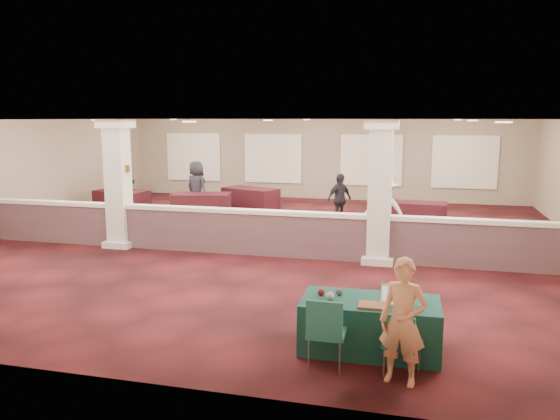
% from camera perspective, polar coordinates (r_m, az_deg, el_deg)
% --- Properties ---
extents(ground, '(16.00, 16.00, 0.00)m').
position_cam_1_polar(ground, '(14.59, -1.23, -3.25)').
color(ground, '#4C1316').
rests_on(ground, ground).
extents(wall_back, '(16.00, 0.04, 3.20)m').
position_cam_1_polar(wall_back, '(22.10, 4.32, 5.31)').
color(wall_back, gray).
rests_on(wall_back, ground).
extents(wall_front, '(16.00, 0.04, 3.20)m').
position_cam_1_polar(wall_front, '(7.05, -18.92, -4.44)').
color(wall_front, gray).
rests_on(wall_front, ground).
extents(wall_left, '(0.04, 16.00, 3.20)m').
position_cam_1_polar(wall_left, '(18.16, -26.42, 3.40)').
color(wall_left, gray).
rests_on(wall_left, ground).
extents(ceiling, '(16.00, 16.00, 0.02)m').
position_cam_1_polar(ceiling, '(14.23, -1.27, 9.41)').
color(ceiling, white).
rests_on(ceiling, wall_back).
extents(partition_wall, '(15.60, 0.28, 1.10)m').
position_cam_1_polar(partition_wall, '(13.06, -2.99, -2.24)').
color(partition_wall, brown).
rests_on(partition_wall, ground).
extents(column_left, '(0.72, 0.72, 3.20)m').
position_cam_1_polar(column_left, '(14.32, -16.55, 2.75)').
color(column_left, silver).
rests_on(column_left, ground).
extents(column_right, '(0.72, 0.72, 3.20)m').
position_cam_1_polar(column_right, '(12.34, 10.40, 1.95)').
color(column_right, silver).
rests_on(column_right, ground).
extents(sconce_left, '(0.12, 0.12, 0.18)m').
position_cam_1_polar(sconce_left, '(14.42, -17.58, 4.20)').
color(sconce_left, brown).
rests_on(sconce_left, column_left).
extents(sconce_right, '(0.12, 0.12, 0.18)m').
position_cam_1_polar(sconce_right, '(14.14, -15.64, 4.19)').
color(sconce_right, brown).
rests_on(sconce_right, column_left).
extents(near_table, '(1.94, 1.01, 0.74)m').
position_cam_1_polar(near_table, '(7.94, 9.36, -11.80)').
color(near_table, '#0E3533').
rests_on(near_table, ground).
extents(conf_chair_main, '(0.52, 0.53, 0.86)m').
position_cam_1_polar(conf_chair_main, '(7.18, 12.49, -13.10)').
color(conf_chair_main, '#1D564B').
rests_on(conf_chair_main, ground).
extents(conf_chair_side, '(0.49, 0.50, 0.98)m').
position_cam_1_polar(conf_chair_side, '(7.21, 4.81, -12.16)').
color(conf_chair_side, '#1D564B').
rests_on(conf_chair_side, ground).
extents(woman, '(0.64, 0.49, 1.59)m').
position_cam_1_polar(woman, '(6.96, 12.72, -11.31)').
color(woman, '#CF775A').
rests_on(woman, ground).
extents(far_table_front_left, '(2.07, 1.35, 0.77)m').
position_cam_1_polar(far_table_front_left, '(18.32, -8.22, 0.52)').
color(far_table_front_left, black).
rests_on(far_table_front_left, ground).
extents(far_table_front_center, '(1.89, 1.41, 0.69)m').
position_cam_1_polar(far_table_front_center, '(15.22, -6.01, -1.45)').
color(far_table_front_center, black).
rests_on(far_table_front_center, ground).
extents(far_table_front_right, '(1.81, 1.35, 0.66)m').
position_cam_1_polar(far_table_front_right, '(14.31, 14.99, -2.49)').
color(far_table_front_right, black).
rests_on(far_table_front_right, ground).
extents(far_table_back_left, '(1.99, 1.25, 0.75)m').
position_cam_1_polar(far_table_back_left, '(19.85, -16.18, 0.91)').
color(far_table_back_left, black).
rests_on(far_table_back_left, ground).
extents(far_table_back_center, '(2.16, 1.61, 0.79)m').
position_cam_1_polar(far_table_back_center, '(19.46, -3.09, 1.16)').
color(far_table_back_center, black).
rests_on(far_table_back_center, ground).
extents(far_table_back_right, '(1.81, 0.99, 0.71)m').
position_cam_1_polar(far_table_back_right, '(17.15, 14.06, -0.38)').
color(far_table_back_right, black).
rests_on(far_table_back_right, ground).
extents(attendee_a, '(0.89, 0.54, 1.79)m').
position_cam_1_polar(attendee_a, '(20.54, -15.98, 2.66)').
color(attendee_a, black).
rests_on(attendee_a, ground).
extents(attendee_b, '(1.24, 0.71, 1.83)m').
position_cam_1_polar(attendee_b, '(13.93, 10.74, -0.20)').
color(attendee_b, silver).
rests_on(attendee_b, ground).
extents(attendee_c, '(0.93, 0.99, 1.57)m').
position_cam_1_polar(attendee_c, '(16.83, 6.23, 1.14)').
color(attendee_c, black).
rests_on(attendee_c, ground).
extents(attendee_d, '(1.01, 0.82, 1.80)m').
position_cam_1_polar(attendee_d, '(18.84, -8.72, 2.34)').
color(attendee_d, black).
rests_on(attendee_d, ground).
extents(laptop_base, '(0.34, 0.24, 0.02)m').
position_cam_1_polar(laptop_base, '(7.75, 11.67, -9.44)').
color(laptop_base, silver).
rests_on(laptop_base, near_table).
extents(laptop_screen, '(0.33, 0.02, 0.22)m').
position_cam_1_polar(laptop_screen, '(7.83, 11.72, -8.34)').
color(laptop_screen, silver).
rests_on(laptop_screen, near_table).
extents(screen_glow, '(0.30, 0.01, 0.19)m').
position_cam_1_polar(screen_glow, '(7.82, 11.72, -8.46)').
color(screen_glow, '#AEB9D1').
rests_on(screen_glow, near_table).
extents(knitting, '(0.41, 0.31, 0.03)m').
position_cam_1_polar(knitting, '(7.57, 9.71, -9.81)').
color(knitting, '#AE4D1B').
rests_on(knitting, near_table).
extents(yarn_cream, '(0.11, 0.11, 0.11)m').
position_cam_1_polar(yarn_cream, '(7.75, 5.26, -8.93)').
color(yarn_cream, '#F2E5C7').
rests_on(yarn_cream, near_table).
extents(yarn_red, '(0.10, 0.10, 0.10)m').
position_cam_1_polar(yarn_red, '(7.91, 4.31, -8.56)').
color(yarn_red, maroon).
rests_on(yarn_red, near_table).
extents(yarn_grey, '(0.10, 0.10, 0.10)m').
position_cam_1_polar(yarn_grey, '(7.94, 6.20, -8.49)').
color(yarn_grey, '#444449').
rests_on(yarn_grey, near_table).
extents(scissors, '(0.12, 0.03, 0.01)m').
position_cam_1_polar(scissors, '(7.54, 14.36, -10.12)').
color(scissors, '#AC2312').
rests_on(scissors, near_table).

